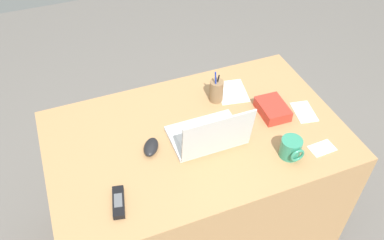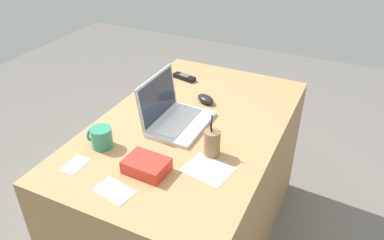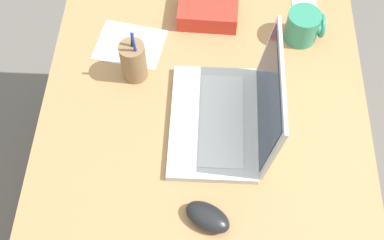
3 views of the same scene
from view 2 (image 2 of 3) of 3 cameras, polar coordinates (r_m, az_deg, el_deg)
ground_plane at (r=2.25m, az=-0.24°, el=-17.03°), size 6.00×6.00×0.00m
desk at (r=1.98m, az=-0.27°, el=-9.81°), size 1.33×0.83×0.76m
laptop at (r=1.72m, az=-2.77°, el=0.74°), size 0.32×0.25×0.23m
computer_mouse at (r=1.92m, az=2.09°, el=3.22°), size 0.10×0.12×0.04m
coffee_mug_white at (r=1.62m, az=-13.71°, el=-2.59°), size 0.09×0.10×0.09m
cordless_phone at (r=2.16m, az=-1.18°, el=6.55°), size 0.07×0.14×0.03m
pen_holder at (r=1.52m, az=3.08°, el=-3.52°), size 0.07×0.07×0.18m
snack_bag at (r=1.46m, az=-7.10°, el=-6.90°), size 0.13×0.17×0.05m
paper_note_near_laptop at (r=1.47m, az=2.46°, el=-7.58°), size 0.17×0.20×0.00m
paper_note_left at (r=1.57m, az=-17.43°, el=-6.57°), size 0.11×0.08×0.00m
paper_note_right at (r=1.41m, az=-11.80°, el=-10.53°), size 0.12×0.16×0.00m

